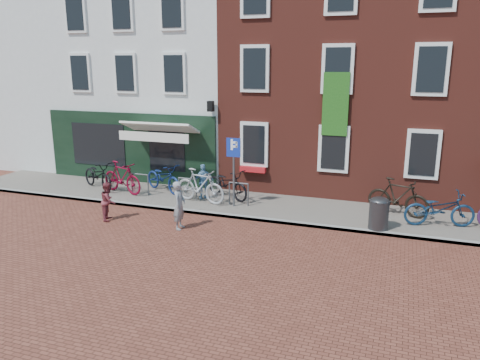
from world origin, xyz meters
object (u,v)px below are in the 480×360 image
(bicycle_3, at_px, (200,186))
(bicycle_6, at_px, (440,209))
(litter_bin, at_px, (379,212))
(bicycle_2, at_px, (163,178))
(bicycle_5, at_px, (398,197))
(bicycle_1, at_px, (122,177))
(woman, at_px, (179,205))
(parking_sign, at_px, (234,160))
(boy, at_px, (108,201))
(bicycle_4, at_px, (227,184))
(cafe_person, at_px, (204,181))
(bicycle_0, at_px, (98,175))

(bicycle_3, distance_m, bicycle_6, 7.99)
(litter_bin, distance_m, bicycle_2, 8.36)
(bicycle_5, bearing_deg, bicycle_1, 112.30)
(woman, distance_m, bicycle_6, 8.01)
(parking_sign, height_order, bicycle_2, parking_sign)
(boy, distance_m, bicycle_4, 4.40)
(litter_bin, xyz_separation_m, boy, (-8.40, -1.74, -0.02))
(woman, xyz_separation_m, boy, (-2.57, -0.01, -0.12))
(woman, height_order, cafe_person, woman)
(boy, bearing_deg, bicycle_4, -62.75)
(bicycle_2, relative_size, bicycle_3, 1.03)
(cafe_person, height_order, bicycle_2, cafe_person)
(litter_bin, height_order, boy, boy)
(bicycle_0, relative_size, bicycle_1, 1.03)
(litter_bin, distance_m, cafe_person, 6.44)
(cafe_person, distance_m, bicycle_6, 8.07)
(boy, distance_m, bicycle_6, 10.48)
(bicycle_1, distance_m, bicycle_5, 10.14)
(cafe_person, bearing_deg, litter_bin, 126.48)
(bicycle_2, bearing_deg, bicycle_5, -63.43)
(bicycle_3, bearing_deg, woman, -159.25)
(cafe_person, distance_m, bicycle_5, 6.84)
(woman, bearing_deg, bicycle_6, -78.57)
(parking_sign, height_order, cafe_person, parking_sign)
(bicycle_2, bearing_deg, boy, -156.64)
(bicycle_6, bearing_deg, woman, 95.43)
(boy, bearing_deg, bicycle_2, -24.99)
(bicycle_3, relative_size, bicycle_4, 0.97)
(bicycle_3, bearing_deg, bicycle_6, -77.83)
(bicycle_2, bearing_deg, litter_bin, -74.60)
(bicycle_0, bearing_deg, parking_sign, -67.33)
(parking_sign, relative_size, bicycle_5, 1.18)
(parking_sign, xyz_separation_m, bicycle_2, (-3.27, 0.92, -1.10))
(bicycle_5, height_order, bicycle_6, bicycle_5)
(bicycle_3, distance_m, bicycle_4, 1.12)
(bicycle_2, distance_m, bicycle_4, 2.70)
(bicycle_4, bearing_deg, bicycle_6, -67.84)
(litter_bin, height_order, bicycle_0, bicycle_0)
(litter_bin, distance_m, bicycle_0, 10.93)
(parking_sign, relative_size, cafe_person, 1.85)
(bicycle_1, relative_size, bicycle_5, 1.00)
(bicycle_3, bearing_deg, bicycle_0, 96.53)
(boy, xyz_separation_m, bicycle_0, (-2.48, 2.85, 0.02))
(bicycle_6, bearing_deg, boy, 90.82)
(cafe_person, relative_size, bicycle_0, 0.62)
(boy, xyz_separation_m, bicycle_4, (2.89, 3.32, 0.02))
(bicycle_0, bearing_deg, bicycle_5, -60.85)
(cafe_person, bearing_deg, bicycle_0, -40.93)
(parking_sign, bearing_deg, bicycle_6, 1.70)
(litter_bin, xyz_separation_m, bicycle_0, (-10.87, 1.11, 0.00))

